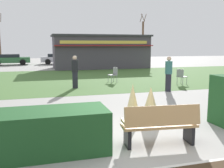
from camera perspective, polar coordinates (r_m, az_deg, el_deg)
ground_plane at (r=6.08m, az=4.24°, el=-13.01°), size 80.00×80.00×0.00m
lawn_patch at (r=17.45m, az=-9.15°, el=1.18°), size 36.00×12.00×0.01m
park_bench at (r=5.91m, az=10.58°, el=-8.83°), size 1.74×0.69×0.95m
hedge_left at (r=5.62m, az=-13.58°, el=-10.16°), size 2.41×1.10×0.91m
ornamental_grass_behind_left at (r=7.37m, az=8.50°, el=-4.77°), size 0.63×0.63×1.09m
ornamental_grass_behind_right at (r=7.62m, az=4.57°, el=-4.11°), size 0.51×0.51×1.12m
food_kiosk at (r=25.38m, az=-2.55°, el=7.19°), size 9.26×4.30×3.17m
cafe_chair_east at (r=15.48m, az=0.39°, el=2.30°), size 0.54×0.54×0.89m
cafe_chair_center at (r=15.07m, az=15.01°, el=1.83°), size 0.58×0.58×0.89m
person_strolling at (r=13.48m, az=-8.17°, el=2.69°), size 0.34×0.34×1.69m
person_standing at (r=12.75m, az=12.36°, el=2.24°), size 0.34×0.34×1.69m
parked_car_west_slot at (r=31.28m, az=-21.58°, el=5.12°), size 4.29×2.24×1.20m
parked_car_center_slot at (r=31.21m, az=-11.57°, el=5.55°), size 4.34×2.33×1.20m
parked_car_east_slot at (r=31.85m, az=-3.38°, el=5.76°), size 4.35×2.35×1.20m
tree_right_bg at (r=38.24m, az=6.81°, el=9.64°), size 0.91×0.96×6.60m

